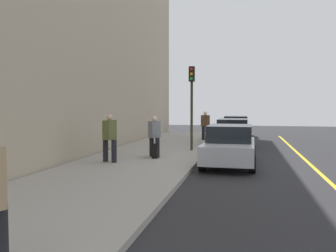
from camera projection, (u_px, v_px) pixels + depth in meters
name	position (u px, v px, depth m)	size (l,w,h in m)	color
ground_plane	(225.00, 165.00, 13.56)	(56.00, 56.00, 0.00)	#28282B
sidewalk	(141.00, 160.00, 14.27)	(28.00, 4.60, 0.15)	#A39E93
lane_stripe_centre	(314.00, 168.00, 12.88)	(28.00, 0.14, 0.01)	gold
snow_bank_curb	(214.00, 151.00, 16.84)	(6.10, 0.56, 0.22)	white
parked_car_white	(236.00, 127.00, 25.68)	(4.57, 1.98, 1.51)	black
parked_car_charcoal	(233.00, 133.00, 19.81)	(4.79, 1.95, 1.51)	black
parked_car_silver	(230.00, 145.00, 13.33)	(4.16, 1.96, 1.51)	black
pedestrian_grey_coat	(154.00, 135.00, 14.61)	(0.53, 0.49, 1.68)	black
pedestrian_olive_coat	(110.00, 137.00, 13.20)	(0.55, 0.58, 1.79)	black
pedestrian_brown_coat	(205.00, 125.00, 22.10)	(0.52, 0.56, 1.75)	black
traffic_light_pole	(192.00, 93.00, 16.66)	(0.35, 0.26, 3.93)	#2D2D19
rolling_suitcase	(155.00, 151.00, 14.25)	(0.34, 0.22, 0.93)	black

